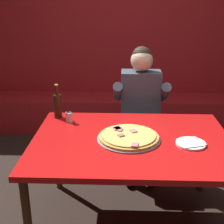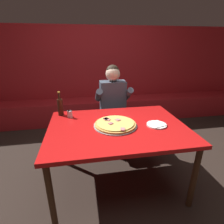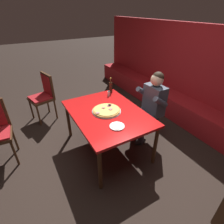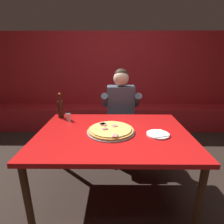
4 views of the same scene
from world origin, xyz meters
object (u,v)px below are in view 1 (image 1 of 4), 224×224
at_px(shaker_parmesan, 68,117).
at_px(plate_white_paper, 191,143).
at_px(beer_bottle, 58,105).
at_px(pizza, 129,137).
at_px(diner_seated_blue_shirt, 141,107).
at_px(main_dining_table, 131,147).
at_px(shaker_oregano, 70,118).
at_px(shaker_red_pepper_flakes, 69,117).

bearing_deg(shaker_parmesan, plate_white_paper, -22.47).
bearing_deg(beer_bottle, pizza, -34.85).
height_order(pizza, diner_seated_blue_shirt, diner_seated_blue_shirt).
xyz_separation_m(plate_white_paper, beer_bottle, (-1.03, 0.48, 0.10)).
bearing_deg(main_dining_table, plate_white_paper, -9.35).
bearing_deg(pizza, shaker_oregano, 147.67).
distance_m(main_dining_table, shaker_parmesan, 0.62).
relative_size(shaker_red_pepper_flakes, diner_seated_blue_shirt, 0.07).
distance_m(pizza, plate_white_paper, 0.44).
bearing_deg(plate_white_paper, pizza, 171.70).
bearing_deg(diner_seated_blue_shirt, shaker_parmesan, -143.10).
xyz_separation_m(plate_white_paper, shaker_red_pepper_flakes, (-0.92, 0.38, 0.03)).
relative_size(pizza, shaker_oregano, 5.34).
distance_m(pizza, shaker_oregano, 0.56).
bearing_deg(plate_white_paper, shaker_oregano, 158.24).
bearing_deg(shaker_red_pepper_flakes, pizza, -33.35).
distance_m(beer_bottle, shaker_red_pepper_flakes, 0.16).
bearing_deg(plate_white_paper, beer_bottle, 155.12).
relative_size(main_dining_table, shaker_red_pepper_flakes, 16.78).
height_order(beer_bottle, shaker_oregano, beer_bottle).
xyz_separation_m(main_dining_table, shaker_red_pepper_flakes, (-0.51, 0.32, 0.11)).
relative_size(main_dining_table, beer_bottle, 4.94).
relative_size(main_dining_table, shaker_parmesan, 16.78).
bearing_deg(beer_bottle, main_dining_table, -33.57).
height_order(pizza, shaker_parmesan, shaker_parmesan).
bearing_deg(plate_white_paper, main_dining_table, 170.65).
bearing_deg(shaker_parmesan, beer_bottle, 137.05).
bearing_deg(beer_bottle, diner_seated_blue_shirt, 27.39).
distance_m(beer_bottle, shaker_parmesan, 0.15).
bearing_deg(main_dining_table, beer_bottle, 146.43).
xyz_separation_m(main_dining_table, beer_bottle, (-0.62, 0.41, 0.18)).
xyz_separation_m(shaker_oregano, diner_seated_blue_shirt, (0.60, 0.49, -0.07)).
xyz_separation_m(shaker_red_pepper_flakes, diner_seated_blue_shirt, (0.61, 0.47, -0.07)).
xyz_separation_m(shaker_oregano, shaker_red_pepper_flakes, (-0.02, 0.02, 0.00)).
bearing_deg(plate_white_paper, shaker_red_pepper_flakes, 157.39).
xyz_separation_m(main_dining_table, shaker_parmesan, (-0.52, 0.32, 0.11)).
bearing_deg(beer_bottle, shaker_red_pepper_flakes, -40.99).
height_order(plate_white_paper, beer_bottle, beer_bottle).
bearing_deg(shaker_red_pepper_flakes, beer_bottle, 139.01).
relative_size(main_dining_table, diner_seated_blue_shirt, 1.13).
height_order(shaker_red_pepper_flakes, diner_seated_blue_shirt, diner_seated_blue_shirt).
bearing_deg(shaker_parmesan, shaker_red_pepper_flakes, -5.17).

